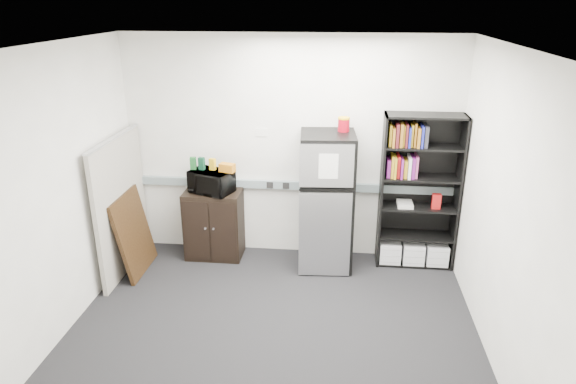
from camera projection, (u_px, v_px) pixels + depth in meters
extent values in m
plane|color=black|center=(273.00, 331.00, 5.03)|extent=(4.00, 4.00, 0.00)
cube|color=silver|center=(291.00, 149.00, 6.17)|extent=(4.00, 0.02, 2.70)
cube|color=silver|center=(504.00, 213.00, 4.35)|extent=(0.02, 3.50, 2.70)
cube|color=silver|center=(57.00, 195.00, 4.74)|extent=(0.02, 3.50, 2.70)
cube|color=white|center=(269.00, 46.00, 4.06)|extent=(4.00, 3.50, 0.02)
cube|color=gray|center=(290.00, 185.00, 6.30)|extent=(3.92, 0.05, 0.10)
cube|color=white|center=(261.00, 132.00, 6.13)|extent=(0.14, 0.00, 0.10)
cube|color=black|center=(381.00, 191.00, 6.04)|extent=(0.02, 0.34, 1.85)
cube|color=black|center=(457.00, 194.00, 5.95)|extent=(0.02, 0.34, 1.85)
cube|color=black|center=(417.00, 188.00, 6.15)|extent=(0.90, 0.02, 1.85)
cube|color=black|center=(426.00, 116.00, 5.67)|extent=(0.90, 0.34, 0.02)
cube|color=black|center=(412.00, 261.00, 6.32)|extent=(0.85, 0.32, 0.03)
cube|color=black|center=(415.00, 235.00, 6.19)|extent=(0.85, 0.32, 0.03)
cube|color=black|center=(417.00, 207.00, 6.06)|extent=(0.85, 0.32, 0.02)
cube|color=black|center=(420.00, 178.00, 5.93)|extent=(0.85, 0.32, 0.02)
cube|color=black|center=(423.00, 147.00, 5.80)|extent=(0.85, 0.32, 0.02)
cube|color=silver|center=(390.00, 250.00, 6.29)|extent=(0.25, 0.30, 0.25)
cube|color=silver|center=(413.00, 251.00, 6.26)|extent=(0.25, 0.30, 0.25)
cube|color=silver|center=(436.00, 253.00, 6.23)|extent=(0.25, 0.30, 0.25)
cube|color=gray|center=(121.00, 206.00, 5.93)|extent=(0.05, 1.30, 1.60)
cube|color=#B2B2B7|center=(113.00, 138.00, 5.64)|extent=(0.06, 1.30, 0.02)
cube|color=black|center=(214.00, 224.00, 6.36)|extent=(0.69, 0.43, 0.86)
cube|color=black|center=(196.00, 231.00, 6.17)|extent=(0.32, 0.01, 0.76)
cube|color=black|center=(223.00, 232.00, 6.14)|extent=(0.32, 0.01, 0.76)
cylinder|color=#B2B2B7|center=(205.00, 229.00, 6.13)|extent=(0.02, 0.02, 0.02)
cylinder|color=#B2B2B7|center=(213.00, 229.00, 6.12)|extent=(0.02, 0.02, 0.02)
imported|color=black|center=(211.00, 182.00, 6.14)|extent=(0.58, 0.48, 0.27)
cube|color=#175021|center=(193.00, 163.00, 6.12)|extent=(0.07, 0.06, 0.15)
cube|color=#0C3823|center=(202.00, 164.00, 6.11)|extent=(0.08, 0.07, 0.15)
cube|color=gold|center=(213.00, 164.00, 6.10)|extent=(0.08, 0.07, 0.14)
cube|color=#C57113|center=(227.00, 168.00, 6.04)|extent=(0.20, 0.15, 0.10)
cube|color=black|center=(326.00, 202.00, 6.02)|extent=(0.66, 0.66, 1.62)
cube|color=#B7B7BC|center=(327.00, 166.00, 5.53)|extent=(0.59, 0.06, 0.49)
cube|color=#B7B7BC|center=(325.00, 235.00, 5.82)|extent=(0.59, 0.06, 1.04)
cube|color=black|center=(326.00, 190.00, 5.62)|extent=(0.59, 0.05, 0.03)
cube|color=white|center=(328.00, 166.00, 5.51)|extent=(0.21, 0.02, 0.28)
cube|color=black|center=(328.00, 134.00, 5.73)|extent=(0.66, 0.66, 0.02)
cylinder|color=#9E0716|center=(344.00, 124.00, 5.79)|extent=(0.13, 0.13, 0.16)
cylinder|color=gold|center=(344.00, 116.00, 5.76)|extent=(0.13, 0.13, 0.02)
cube|color=black|center=(134.00, 233.00, 5.99)|extent=(0.22, 0.75, 0.95)
cube|color=beige|center=(136.00, 233.00, 5.99)|extent=(0.16, 0.64, 0.81)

